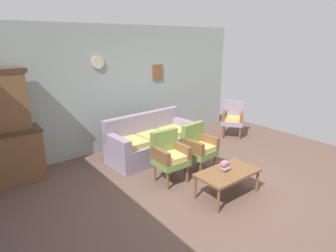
% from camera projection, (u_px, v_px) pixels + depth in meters
% --- Properties ---
extents(ground_plane, '(7.68, 7.68, 0.00)m').
position_uv_depth(ground_plane, '(205.00, 190.00, 4.64)').
color(ground_plane, brown).
extents(wall_back_with_decor, '(6.40, 0.09, 2.70)m').
position_uv_depth(wall_back_with_decor, '(124.00, 88.00, 6.22)').
color(wall_back_with_decor, '#939E99').
rests_on(wall_back_with_decor, ground).
extents(side_cabinet, '(1.16, 0.55, 0.93)m').
position_uv_depth(side_cabinet, '(7.00, 158.00, 4.73)').
color(side_cabinet, brown).
rests_on(side_cabinet, ground).
extents(floral_couch, '(1.93, 0.91, 0.90)m').
position_uv_depth(floral_couch, '(152.00, 142.00, 5.88)').
color(floral_couch, gray).
rests_on(floral_couch, ground).
extents(armchair_near_cabinet, '(0.54, 0.51, 0.90)m').
position_uv_depth(armchair_near_cabinet, '(169.00, 154.00, 4.81)').
color(armchair_near_cabinet, olive).
rests_on(armchair_near_cabinet, ground).
extents(armchair_by_doorway, '(0.57, 0.54, 0.90)m').
position_uv_depth(armchair_by_doorway, '(199.00, 146.00, 5.20)').
color(armchair_by_doorway, olive).
rests_on(armchair_by_doorway, ground).
extents(wingback_chair_by_fireplace, '(0.70, 0.71, 0.90)m').
position_uv_depth(wingback_chair_by_fireplace, '(233.00, 117.00, 7.09)').
color(wingback_chair_by_fireplace, gray).
rests_on(wingback_chair_by_fireplace, ground).
extents(coffee_table, '(1.00, 0.56, 0.42)m').
position_uv_depth(coffee_table, '(228.00, 174.00, 4.37)').
color(coffee_table, brown).
rests_on(coffee_table, ground).
extents(book_stack_on_table, '(0.16, 0.13, 0.14)m').
position_uv_depth(book_stack_on_table, '(225.00, 166.00, 4.39)').
color(book_stack_on_table, slate).
rests_on(book_stack_on_table, coffee_table).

